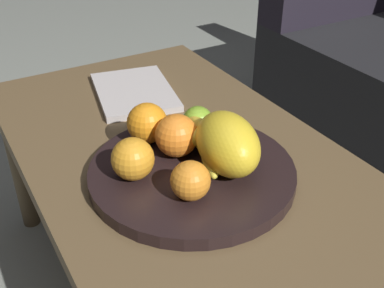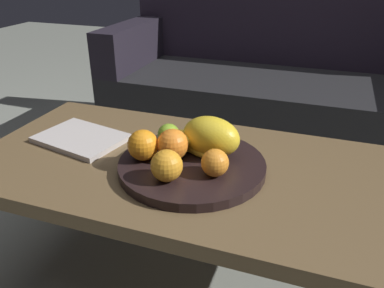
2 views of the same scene
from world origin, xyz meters
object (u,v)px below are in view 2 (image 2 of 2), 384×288
object	(u,v)px
orange_back	(167,166)
orange_left	(143,145)
magazine	(81,138)
orange_front	(215,163)
couch	(277,91)
coffee_table	(184,179)
banana_bunch	(195,143)
apple_front	(169,135)
fruit_bowl	(192,165)
orange_right	(173,145)
melon_large_front	(211,136)

from	to	relation	value
orange_back	orange_left	bearing A→B (deg)	142.62
magazine	orange_front	bearing A→B (deg)	-0.38
couch	orange_back	xyz separation A→B (m)	(-0.09, -1.25, 0.21)
orange_front	orange_left	distance (m)	0.20
coffee_table	banana_bunch	world-z (taller)	banana_bunch
orange_back	magazine	distance (m)	0.38
coffee_table	orange_front	size ratio (longest dim) A/B	17.14
coffee_table	magazine	xyz separation A→B (m)	(-0.34, 0.02, 0.06)
apple_front	magazine	world-z (taller)	apple_front
couch	fruit_bowl	xyz separation A→B (m)	(-0.07, -1.14, 0.16)
orange_right	apple_front	bearing A→B (deg)	120.02
orange_back	banana_bunch	xyz separation A→B (m)	(0.02, 0.15, -0.01)
orange_front	apple_front	size ratio (longest dim) A/B	1.08
fruit_bowl	orange_left	xyz separation A→B (m)	(-0.12, -0.03, 0.05)
apple_front	magazine	xyz separation A→B (m)	(-0.28, -0.02, -0.05)
coffee_table	apple_front	world-z (taller)	apple_front
apple_front	orange_front	bearing A→B (deg)	-34.02
orange_right	magazine	bearing A→B (deg)	170.52
orange_left	apple_front	distance (m)	0.10
melon_large_front	orange_right	xyz separation A→B (m)	(-0.09, -0.06, -0.01)
orange_right	orange_back	size ratio (longest dim) A/B	1.07
fruit_bowl	orange_left	size ratio (longest dim) A/B	4.74
melon_large_front	orange_left	distance (m)	0.18
orange_right	apple_front	size ratio (longest dim) A/B	1.31
fruit_bowl	banana_bunch	distance (m)	0.06
orange_left	apple_front	xyz separation A→B (m)	(0.03, 0.10, -0.01)
banana_bunch	apple_front	bearing A→B (deg)	168.10
coffee_table	fruit_bowl	distance (m)	0.07
couch	melon_large_front	xyz separation A→B (m)	(-0.03, -1.09, 0.22)
orange_right	couch	bearing A→B (deg)	84.10
coffee_table	apple_front	distance (m)	0.13
orange_right	banana_bunch	world-z (taller)	orange_right
orange_left	apple_front	size ratio (longest dim) A/B	1.28
melon_large_front	orange_front	size ratio (longest dim) A/B	2.33
orange_front	couch	bearing A→B (deg)	90.43
melon_large_front	orange_front	distance (m)	0.11
couch	orange_back	world-z (taller)	couch
couch	orange_front	bearing A→B (deg)	-89.57
coffee_table	orange_right	xyz separation A→B (m)	(-0.02, -0.03, 0.12)
fruit_bowl	melon_large_front	world-z (taller)	melon_large_front
coffee_table	fruit_bowl	size ratio (longest dim) A/B	3.04
orange_back	apple_front	size ratio (longest dim) A/B	1.22
apple_front	couch	bearing A→B (deg)	81.58
orange_front	melon_large_front	bearing A→B (deg)	112.24
apple_front	banana_bunch	distance (m)	0.08
orange_front	apple_front	distance (m)	0.20
magazine	fruit_bowl	bearing A→B (deg)	4.10
orange_front	orange_back	distance (m)	0.12
orange_left	apple_front	world-z (taller)	orange_left
banana_bunch	melon_large_front	bearing A→B (deg)	5.20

